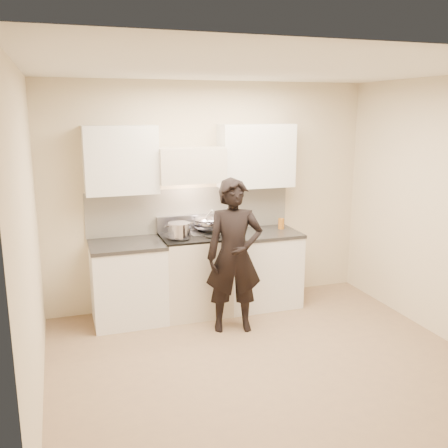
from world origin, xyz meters
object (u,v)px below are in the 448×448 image
object	(u,v)px
wok	(208,222)
utensil_crock	(227,224)
person	(234,256)
counter_right	(260,268)
stove	(195,274)

from	to	relation	value
wok	utensil_crock	bearing A→B (deg)	15.31
utensil_crock	person	bearing A→B (deg)	-103.47
wok	utensil_crock	distance (m)	0.28
counter_right	utensil_crock	xyz separation A→B (m)	(-0.37, 0.17, 0.55)
stove	utensil_crock	bearing A→B (deg)	19.64
utensil_crock	wok	bearing A→B (deg)	-164.69
utensil_crock	person	size ratio (longest dim) A/B	0.17
person	wok	bearing A→B (deg)	109.27
counter_right	utensil_crock	world-z (taller)	utensil_crock
utensil_crock	person	world-z (taller)	person
counter_right	utensil_crock	size ratio (longest dim) A/B	3.20
wok	utensil_crock	xyz separation A→B (m)	(0.26, 0.07, -0.06)
stove	person	bearing A→B (deg)	-64.80
utensil_crock	counter_right	bearing A→B (deg)	-24.37
counter_right	stove	bearing A→B (deg)	-180.00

